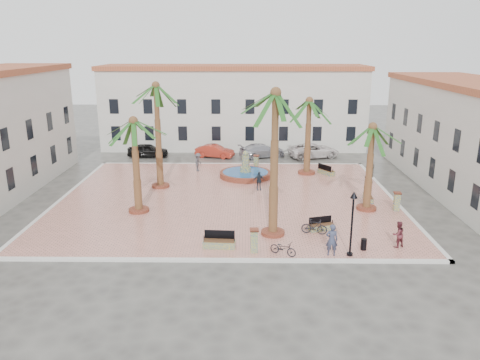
# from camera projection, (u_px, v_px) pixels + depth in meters

# --- Properties ---
(ground) EXTENTS (120.00, 120.00, 0.00)m
(ground) POSITION_uv_depth(u_px,v_px,m) (227.00, 199.00, 36.94)
(ground) COLOR #56544F
(ground) RESTS_ON ground
(plaza) EXTENTS (26.00, 22.00, 0.15)m
(plaza) POSITION_uv_depth(u_px,v_px,m) (227.00, 198.00, 36.91)
(plaza) COLOR #DD8C7B
(plaza) RESTS_ON ground
(kerb_n) EXTENTS (26.30, 0.30, 0.16)m
(kerb_n) POSITION_uv_depth(u_px,v_px,m) (232.00, 164.00, 47.47)
(kerb_n) COLOR silver
(kerb_n) RESTS_ON ground
(kerb_s) EXTENTS (26.30, 0.30, 0.16)m
(kerb_s) POSITION_uv_depth(u_px,v_px,m) (220.00, 260.00, 26.35)
(kerb_s) COLOR silver
(kerb_s) RESTS_ON ground
(kerb_e) EXTENTS (0.30, 22.30, 0.16)m
(kerb_e) POSITION_uv_depth(u_px,v_px,m) (392.00, 199.00, 36.75)
(kerb_e) COLOR silver
(kerb_e) RESTS_ON ground
(kerb_w) EXTENTS (0.30, 22.30, 0.16)m
(kerb_w) POSITION_uv_depth(u_px,v_px,m) (64.00, 198.00, 37.08)
(kerb_w) COLOR silver
(kerb_w) RESTS_ON ground
(building_north) EXTENTS (30.40, 7.40, 9.50)m
(building_north) POSITION_uv_depth(u_px,v_px,m) (234.00, 106.00, 54.80)
(building_north) COLOR silver
(building_north) RESTS_ON ground
(building_east) EXTENTS (7.40, 26.40, 9.00)m
(building_east) POSITION_uv_depth(u_px,v_px,m) (478.00, 139.00, 37.34)
(building_east) COLOR silver
(building_east) RESTS_ON ground
(fountain) EXTENTS (4.69, 4.69, 2.43)m
(fountain) POSITION_uv_depth(u_px,v_px,m) (245.00, 173.00, 42.63)
(fountain) COLOR brown
(fountain) RESTS_ON plaza
(palm_nw) EXTENTS (4.80, 4.80, 8.81)m
(palm_nw) POSITION_uv_depth(u_px,v_px,m) (156.00, 96.00, 37.55)
(palm_nw) COLOR brown
(palm_nw) RESTS_ON plaza
(palm_sw) EXTENTS (4.78, 4.78, 6.93)m
(palm_sw) POSITION_uv_depth(u_px,v_px,m) (134.00, 132.00, 32.22)
(palm_sw) COLOR brown
(palm_sw) RESTS_ON plaza
(palm_s) EXTENTS (4.87, 4.87, 9.26)m
(palm_s) POSITION_uv_depth(u_px,v_px,m) (275.00, 108.00, 27.56)
(palm_s) COLOR brown
(palm_s) RESTS_ON plaza
(palm_e) EXTENTS (4.69, 4.69, 6.43)m
(palm_e) POSITION_uv_depth(u_px,v_px,m) (372.00, 137.00, 32.79)
(palm_e) COLOR brown
(palm_e) RESTS_ON plaza
(palm_ne) EXTENTS (5.16, 5.16, 7.14)m
(palm_ne) POSITION_uv_depth(u_px,v_px,m) (309.00, 110.00, 42.12)
(palm_ne) COLOR brown
(palm_ne) RESTS_ON plaza
(bench_s) EXTENTS (1.96, 0.71, 1.01)m
(bench_s) POSITION_uv_depth(u_px,v_px,m) (219.00, 243.00, 27.76)
(bench_s) COLOR #7F875B
(bench_s) RESTS_ON plaza
(bench_se) EXTENTS (1.75, 0.97, 0.88)m
(bench_se) POSITION_uv_depth(u_px,v_px,m) (321.00, 227.00, 30.37)
(bench_se) COLOR #7F875B
(bench_se) RESTS_ON plaza
(bench_e) EXTENTS (0.70, 1.81, 0.93)m
(bench_e) POSITION_uv_depth(u_px,v_px,m) (368.00, 197.00, 36.07)
(bench_e) COLOR #7F875B
(bench_e) RESTS_ON plaza
(bench_ne) EXTENTS (1.47, 1.81, 0.96)m
(bench_ne) POSITION_uv_depth(u_px,v_px,m) (326.00, 172.00, 43.40)
(bench_ne) COLOR #7F875B
(bench_ne) RESTS_ON plaza
(lamppost_s) EXTENTS (0.42, 0.42, 3.85)m
(lamppost_s) POSITION_uv_depth(u_px,v_px,m) (353.00, 213.00, 26.09)
(lamppost_s) COLOR black
(lamppost_s) RESTS_ON plaza
(lamppost_e) EXTENTS (0.42, 0.42, 3.90)m
(lamppost_e) POSITION_uv_depth(u_px,v_px,m) (369.00, 150.00, 41.48)
(lamppost_e) COLOR black
(lamppost_e) RESTS_ON plaza
(bollard_se) EXTENTS (0.53, 0.53, 1.44)m
(bollard_se) POSITION_uv_depth(u_px,v_px,m) (254.00, 240.00, 27.02)
(bollard_se) COLOR #7F875B
(bollard_se) RESTS_ON plaza
(bollard_n) EXTENTS (0.62, 0.62, 1.44)m
(bollard_n) POSITION_uv_depth(u_px,v_px,m) (256.00, 162.00, 44.88)
(bollard_n) COLOR #7F875B
(bollard_n) RESTS_ON plaza
(bollard_e) EXTENTS (0.52, 0.52, 1.39)m
(bollard_e) POSITION_uv_depth(u_px,v_px,m) (397.00, 201.00, 33.81)
(bollard_e) COLOR #7F875B
(bollard_e) RESTS_ON plaza
(litter_bin) EXTENTS (0.35, 0.35, 0.68)m
(litter_bin) POSITION_uv_depth(u_px,v_px,m) (364.00, 244.00, 27.46)
(litter_bin) COLOR black
(litter_bin) RESTS_ON plaza
(cyclist_a) EXTENTS (0.72, 0.50, 1.90)m
(cyclist_a) POSITION_uv_depth(u_px,v_px,m) (332.00, 240.00, 26.56)
(cyclist_a) COLOR #373D57
(cyclist_a) RESTS_ON plaza
(bicycle_a) EXTENTS (1.67, 1.27, 0.84)m
(bicycle_a) POSITION_uv_depth(u_px,v_px,m) (283.00, 248.00, 26.75)
(bicycle_a) COLOR black
(bicycle_a) RESTS_ON plaza
(cyclist_b) EXTENTS (0.96, 0.87, 1.61)m
(cyclist_b) POSITION_uv_depth(u_px,v_px,m) (398.00, 234.00, 27.70)
(cyclist_b) COLOR #59222B
(cyclist_b) RESTS_ON plaza
(bicycle_b) EXTENTS (1.71, 0.84, 0.99)m
(bicycle_b) POSITION_uv_depth(u_px,v_px,m) (314.00, 227.00, 29.70)
(bicycle_b) COLOR black
(bicycle_b) RESTS_ON plaza
(pedestrian_fountain_a) EXTENTS (0.96, 0.83, 1.67)m
(pedestrian_fountain_a) POSITION_uv_depth(u_px,v_px,m) (273.00, 188.00, 36.59)
(pedestrian_fountain_a) COLOR #9D7A65
(pedestrian_fountain_a) RESTS_ON plaza
(pedestrian_fountain_b) EXTENTS (0.98, 0.53, 1.59)m
(pedestrian_fountain_b) POSITION_uv_depth(u_px,v_px,m) (259.00, 181.00, 38.61)
(pedestrian_fountain_b) COLOR #2C3C4C
(pedestrian_fountain_b) RESTS_ON plaza
(pedestrian_north) EXTENTS (0.91, 1.25, 1.74)m
(pedestrian_north) POSITION_uv_depth(u_px,v_px,m) (198.00, 162.00, 44.40)
(pedestrian_north) COLOR #48474D
(pedestrian_north) RESTS_ON plaza
(pedestrian_east) EXTENTS (0.60, 1.62, 1.72)m
(pedestrian_east) POSITION_uv_depth(u_px,v_px,m) (371.00, 173.00, 40.78)
(pedestrian_east) COLOR #6A6053
(pedestrian_east) RESTS_ON plaza
(car_black) EXTENTS (4.40, 1.91, 1.48)m
(car_black) POSITION_uv_depth(u_px,v_px,m) (148.00, 150.00, 50.58)
(car_black) COLOR black
(car_black) RESTS_ON ground
(car_red) EXTENTS (4.40, 2.56, 1.37)m
(car_red) POSITION_uv_depth(u_px,v_px,m) (215.00, 151.00, 50.48)
(car_red) COLOR #B53020
(car_red) RESTS_ON ground
(car_silver) EXTENTS (5.43, 3.73, 1.46)m
(car_silver) POSITION_uv_depth(u_px,v_px,m) (262.00, 150.00, 50.58)
(car_silver) COLOR #B6B5BF
(car_silver) RESTS_ON ground
(car_white) EXTENTS (5.93, 3.84, 1.52)m
(car_white) POSITION_uv_depth(u_px,v_px,m) (314.00, 151.00, 50.43)
(car_white) COLOR white
(car_white) RESTS_ON ground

